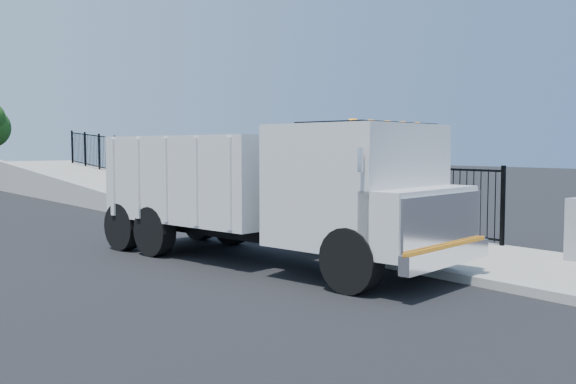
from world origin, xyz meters
TOP-DOWN VIEW (x-y plane):
  - ground at (0.00, 0.00)m, footprint 120.00×120.00m
  - sidewalk at (1.93, -2.00)m, footprint 3.55×12.00m
  - curb at (0.00, -2.00)m, footprint 0.30×12.00m
  - ramp at (2.12, 16.00)m, footprint 3.95×24.06m
  - iron_fence at (3.55, 12.00)m, footprint 0.10×28.00m
  - truck at (-1.54, 0.01)m, footprint 3.96×8.63m
  - worker at (0.40, -0.58)m, footprint 0.65×0.77m
  - debris at (1.10, 0.55)m, footprint 0.42×0.42m

SIDE VIEW (x-z plane):
  - ground at x=0.00m, z-range 0.00..0.00m
  - ramp at x=2.12m, z-range -1.60..1.60m
  - sidewalk at x=1.93m, z-range 0.00..0.12m
  - curb at x=0.00m, z-range 0.00..0.16m
  - debris at x=1.10m, z-range 0.12..0.23m
  - iron_fence at x=3.55m, z-range 0.00..1.80m
  - worker at x=0.40m, z-range 0.12..1.90m
  - truck at x=-1.54m, z-range 0.18..3.03m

